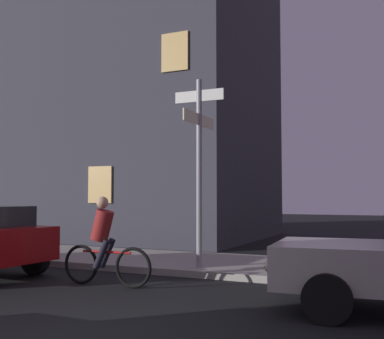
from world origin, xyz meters
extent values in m
cube|color=#9E9991|center=(0.00, 6.13, 0.07)|extent=(40.00, 3.04, 0.14)
cylinder|color=gray|center=(-0.44, 5.13, 2.12)|extent=(0.12, 0.12, 3.96)
cube|color=white|center=(-0.44, 5.13, 3.75)|extent=(1.11, 0.03, 0.24)
cube|color=beige|center=(-0.44, 5.13, 3.24)|extent=(0.03, 1.55, 0.24)
cylinder|color=black|center=(2.61, 2.18, 0.32)|extent=(0.66, 0.27, 0.64)
cylinder|color=black|center=(2.48, 3.90, 0.32)|extent=(0.66, 0.27, 0.64)
sphere|color=#F9EFCC|center=(1.81, 2.40, 0.65)|extent=(0.16, 0.16, 0.16)
sphere|color=#F9EFCC|center=(1.72, 3.56, 0.65)|extent=(0.16, 0.16, 0.16)
cylinder|color=black|center=(-3.52, 3.67, 0.32)|extent=(0.65, 0.25, 0.64)
torus|color=black|center=(-0.86, 3.20, 0.36)|extent=(0.72, 0.08, 0.72)
torus|color=black|center=(-1.96, 3.17, 0.36)|extent=(0.72, 0.08, 0.72)
cylinder|color=red|center=(-1.41, 3.19, 0.61)|extent=(1.00, 0.08, 0.04)
cylinder|color=maroon|center=(-1.51, 3.18, 1.08)|extent=(0.46, 0.34, 0.61)
sphere|color=tan|center=(-1.51, 3.18, 1.50)|extent=(0.22, 0.22, 0.22)
cylinder|color=black|center=(-1.47, 3.27, 0.58)|extent=(0.35, 0.13, 0.55)
cylinder|color=black|center=(-1.46, 3.09, 0.58)|extent=(0.35, 0.13, 0.55)
cube|color=#383842|center=(-6.95, 12.82, 9.62)|extent=(10.86, 7.89, 19.24)
cube|color=#F2C672|center=(-5.59, 8.85, 2.00)|extent=(0.90, 0.06, 1.20)
cube|color=#F2C672|center=(-2.87, 8.85, 6.06)|extent=(0.90, 0.06, 1.20)
camera|label=1|loc=(3.58, -4.08, 1.61)|focal=44.67mm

